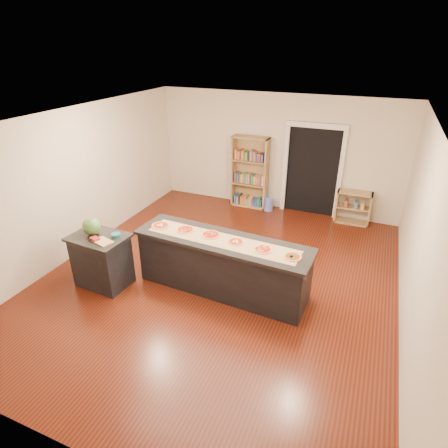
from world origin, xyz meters
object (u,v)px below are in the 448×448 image
at_px(side_counter, 102,260).
at_px(watermelon, 92,226).
at_px(kitchen_island, 222,265).
at_px(waste_bin, 269,204).
at_px(bookshelf, 250,173).
at_px(low_shelf, 353,207).

bearing_deg(side_counter, watermelon, 172.31).
bearing_deg(kitchen_island, waste_bin, 96.96).
distance_m(bookshelf, waste_bin, 0.92).
bearing_deg(waste_bin, watermelon, -114.64).
bearing_deg(low_shelf, bookshelf, 179.86).
bearing_deg(watermelon, side_counter, -11.76).
xyz_separation_m(low_shelf, watermelon, (-3.88, -4.18, 0.70)).
bearing_deg(side_counter, kitchen_island, 21.68).
distance_m(side_counter, low_shelf, 5.64).
xyz_separation_m(kitchen_island, watermelon, (-2.10, -0.61, 0.60)).
bearing_deg(low_shelf, kitchen_island, -116.39).
xyz_separation_m(side_counter, waste_bin, (1.77, 4.13, -0.31)).
relative_size(bookshelf, watermelon, 5.84).
bearing_deg(bookshelf, side_counter, -106.07).
distance_m(low_shelf, watermelon, 5.75).
relative_size(waste_bin, watermelon, 1.06).
height_order(kitchen_island, side_counter, kitchen_island).
bearing_deg(low_shelf, side_counter, -131.80).
xyz_separation_m(side_counter, watermelon, (-0.12, 0.02, 0.62)).
bearing_deg(watermelon, waste_bin, 65.36).
height_order(waste_bin, watermelon, watermelon).
distance_m(kitchen_island, side_counter, 2.08).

